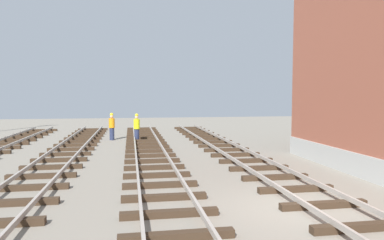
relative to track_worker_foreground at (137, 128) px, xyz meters
The scene contains 5 objects.
ground_plane 15.54m from the track_worker_foreground, 75.08° to the right, with size 80.00×80.00×0.00m, color gray.
track_near_building 15.76m from the track_worker_foreground, 72.29° to the right, with size 2.50×48.15×0.32m.
track_centre 15.02m from the track_worker_foreground, 87.86° to the right, with size 2.50×48.15×0.32m.
track_worker_foreground is the anchor object (origin of this frame).
track_worker_distant 2.00m from the track_worker_foreground, 146.46° to the left, with size 0.40×0.40×1.87m.
Camera 1 is at (-4.37, -8.78, 3.08)m, focal length 33.29 mm.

